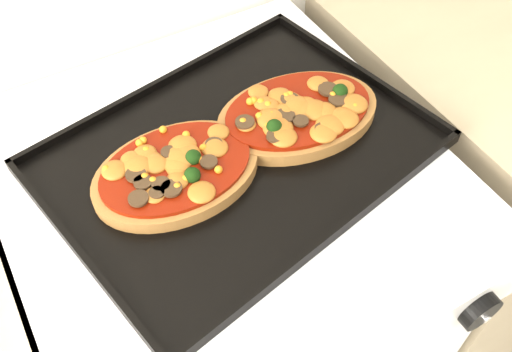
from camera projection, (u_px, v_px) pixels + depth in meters
stove at (230, 312)px, 1.13m from camera, size 0.60×0.60×0.91m
knob_right at (480, 311)px, 0.70m from camera, size 0.06×0.02×0.06m
baking_tray at (238, 151)px, 0.78m from camera, size 0.57×0.46×0.02m
pizza_left at (176, 170)px, 0.74m from camera, size 0.23×0.16×0.03m
pizza_right at (298, 113)px, 0.81m from camera, size 0.26×0.19×0.03m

